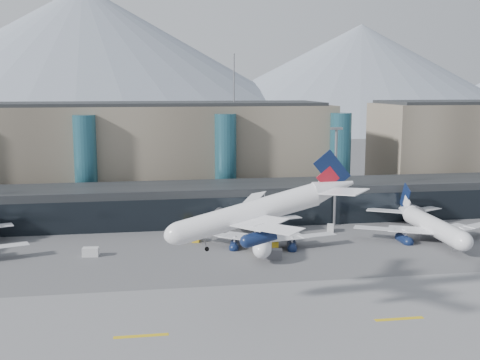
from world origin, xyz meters
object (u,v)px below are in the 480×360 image
jet_parked_mid (263,226)px  veh_h (268,247)px  veh_c (273,254)px  veh_d (330,228)px  lightmast_mid (335,171)px  jet_parked_right (427,218)px  hero_jet (267,204)px  veh_g (285,238)px  veh_a (91,252)px  veh_b (196,238)px

jet_parked_mid → veh_h: 7.16m
veh_c → veh_h: size_ratio=0.91×
veh_d → lightmast_mid: bearing=-6.1°
veh_c → veh_d: veh_c is taller
jet_parked_right → veh_c: (-40.60, -12.25, -3.60)m
hero_jet → jet_parked_right: hero_jet is taller
veh_c → jet_parked_mid: bearing=99.9°
veh_d → veh_g: 14.97m
hero_jet → veh_a: size_ratio=9.58×
jet_parked_right → veh_d: size_ratio=12.83×
hero_jet → veh_h: size_ratio=7.57×
veh_c → veh_g: bearing=78.6°
lightmast_mid → hero_jet: size_ratio=0.79×
veh_b → hero_jet: bearing=-158.4°
lightmast_mid → veh_b: lightmast_mid is taller
veh_c → veh_d: 28.77m
jet_parked_mid → veh_h: (-0.29, -6.48, -3.05)m
veh_h → veh_c: bearing=-122.6°
jet_parked_right → veh_g: 34.73m
lightmast_mid → veh_a: size_ratio=7.55×
veh_h → veh_a: bearing=144.6°
veh_d → veh_h: (-19.28, -15.62, 0.33)m
veh_a → veh_h: size_ratio=0.79×
lightmast_mid → veh_h: bearing=-135.4°
veh_d → jet_parked_mid: bearing=135.2°
veh_b → veh_c: veh_c is taller
lightmast_mid → veh_g: (-16.36, -13.41, -13.68)m
veh_c → veh_h: bearing=100.5°
lightmast_mid → veh_a: 64.99m
hero_jet → veh_d: size_ratio=10.85×
veh_d → veh_h: size_ratio=0.70×
veh_a → veh_d: (57.51, 12.78, -0.10)m
veh_a → lightmast_mid: bearing=22.6°
hero_jet → veh_g: bearing=73.7°
veh_d → veh_a: bearing=122.0°
lightmast_mid → veh_a: bearing=-162.4°
veh_d → veh_g: size_ratio=1.18×
jet_parked_right → veh_c: bearing=108.5°
hero_jet → jet_parked_right: 64.77m
jet_parked_right → veh_d: jet_parked_right is taller
jet_parked_right → veh_g: (-34.44, 2.03, -3.94)m
hero_jet → veh_g: 48.58m
lightmast_mid → jet_parked_right: 25.70m
lightmast_mid → veh_c: lightmast_mid is taller
veh_a → veh_b: veh_a is taller
hero_jet → veh_b: hero_jet is taller
hero_jet → veh_a: 51.28m
jet_parked_mid → veh_c: bearing=-169.5°
jet_parked_right → veh_b: size_ratio=14.55×
hero_jet → veh_h: 39.23m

